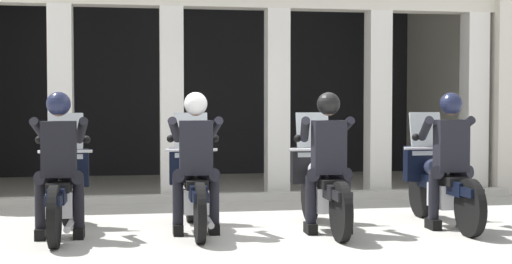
{
  "coord_description": "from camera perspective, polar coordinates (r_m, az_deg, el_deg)",
  "views": [
    {
      "loc": [
        -1.37,
        -8.33,
        1.48
      ],
      "look_at": [
        0.0,
        0.13,
        1.12
      ],
      "focal_mm": 51.35,
      "sensor_mm": 36.0,
      "label": 1
    }
  ],
  "objects": [
    {
      "name": "station_building",
      "position": [
        13.4,
        -3.52,
        5.3
      ],
      "size": [
        9.27,
        4.34,
        3.51
      ],
      "color": "black",
      "rests_on": "ground"
    },
    {
      "name": "police_officer_far_left",
      "position": [
        8.14,
        -15.08,
        -1.51
      ],
      "size": [
        0.63,
        0.61,
        1.58
      ],
      "rotation": [
        0.0,
        0.0,
        0.11
      ],
      "color": "black",
      "rests_on": "ground"
    },
    {
      "name": "police_officer_center_left",
      "position": [
        8.15,
        -4.72,
        -1.43
      ],
      "size": [
        0.63,
        0.61,
        1.58
      ],
      "rotation": [
        0.0,
        0.0,
        0.07
      ],
      "color": "black",
      "rests_on": "ground"
    },
    {
      "name": "police_officer_center_right",
      "position": [
        8.23,
        5.63,
        -1.4
      ],
      "size": [
        0.63,
        0.61,
        1.58
      ],
      "rotation": [
        0.0,
        0.0,
        0.02
      ],
      "color": "black",
      "rests_on": "ground"
    },
    {
      "name": "police_officer_far_right",
      "position": [
        8.77,
        14.87,
        -1.23
      ],
      "size": [
        0.63,
        0.61,
        1.58
      ],
      "rotation": [
        0.0,
        0.0,
        0.15
      ],
      "color": "black",
      "rests_on": "ground"
    },
    {
      "name": "motorcycle_center_right",
      "position": [
        8.55,
        5.14,
        -4.21
      ],
      "size": [
        0.62,
        2.04,
        1.35
      ],
      "rotation": [
        0.0,
        0.0,
        0.02
      ],
      "color": "black",
      "rests_on": "ground"
    },
    {
      "name": "motorcycle_far_left",
      "position": [
        8.46,
        -14.84,
        -4.34
      ],
      "size": [
        0.62,
        2.04,
        1.35
      ],
      "rotation": [
        0.0,
        0.0,
        0.11
      ],
      "color": "black",
      "rests_on": "ground"
    },
    {
      "name": "kerb_strip",
      "position": [
        10.87,
        -2.12,
        -5.13
      ],
      "size": [
        8.77,
        0.24,
        0.12
      ],
      "primitive_type": "cube",
      "color": "#B7B5AD",
      "rests_on": "ground"
    },
    {
      "name": "motorcycle_far_right",
      "position": [
        9.07,
        14.12,
        -3.89
      ],
      "size": [
        0.62,
        2.04,
        1.35
      ],
      "rotation": [
        0.0,
        0.0,
        0.15
      ],
      "color": "black",
      "rests_on": "ground"
    },
    {
      "name": "motorcycle_center_left",
      "position": [
        8.47,
        -4.85,
        -4.26
      ],
      "size": [
        0.62,
        2.04,
        1.35
      ],
      "rotation": [
        0.0,
        0.0,
        0.07
      ],
      "color": "black",
      "rests_on": "ground"
    },
    {
      "name": "ground_plane",
      "position": [
        11.5,
        -2.29,
        -5.01
      ],
      "size": [
        80.0,
        80.0,
        0.0
      ],
      "primitive_type": "plane",
      "color": "#A8A59E"
    }
  ]
}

